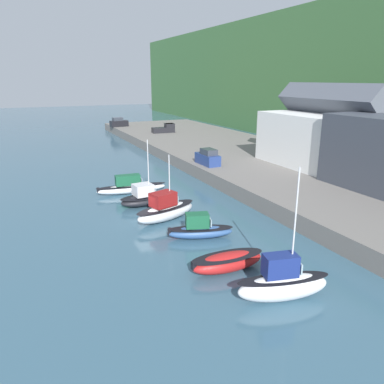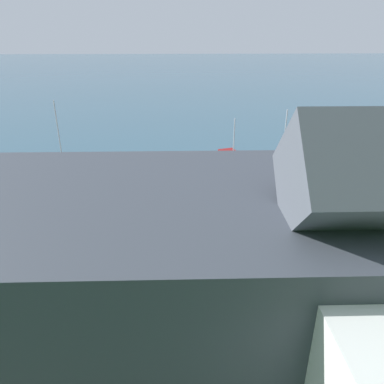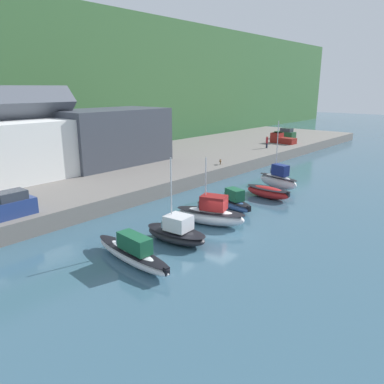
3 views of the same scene
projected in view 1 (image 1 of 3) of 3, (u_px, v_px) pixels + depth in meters
ground_plane at (149, 220)px, 35.09m from camera, size 320.00×320.00×0.00m
quay_promenade at (330, 185)px, 43.92m from camera, size 133.79×23.35×1.65m
harbor_clubhouse at (325, 136)px, 49.00m from camera, size 15.88×10.86×10.61m
moored_boat_0 at (131, 187)px, 43.20m from camera, size 2.25×8.26×2.20m
moored_boat_1 at (145, 197)px, 39.15m from camera, size 2.86×5.76×6.87m
moored_boat_2 at (166, 210)px, 34.93m from camera, size 4.01×6.83×6.16m
moored_boat_3 at (200, 229)px, 31.03m from camera, size 3.22×5.73×2.15m
moored_boat_4 at (227, 262)px, 25.72m from camera, size 2.10×5.47×1.29m
moored_boat_5 at (283, 283)px, 22.18m from camera, size 2.71×5.97×8.18m
parked_car_1 at (208, 158)px, 50.19m from camera, size 4.24×1.88×2.16m
parked_car_2 at (119, 123)px, 90.00m from camera, size 2.25×4.37×2.16m
pickup_truck_0 at (165, 129)px, 80.03m from camera, size 2.30×4.86×1.90m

